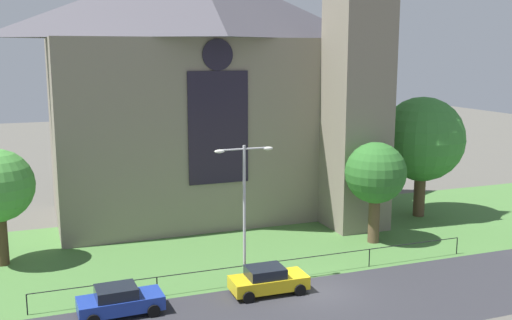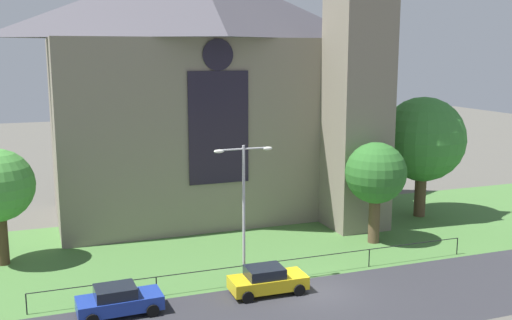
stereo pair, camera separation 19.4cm
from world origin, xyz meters
TOP-DOWN VIEW (x-y plane):
  - ground at (0.00, 10.00)m, footprint 160.00×160.00m
  - road_asphalt at (0.00, -2.00)m, footprint 120.00×8.00m
  - grass_verge at (0.00, 8.00)m, footprint 120.00×20.00m
  - church_building at (-1.21, 17.83)m, footprint 23.20×16.20m
  - iron_railing at (-1.98, 2.50)m, footprint 26.33×0.07m
  - tree_right_near at (7.36, 6.56)m, footprint 4.19×4.19m
  - tree_right_far at (14.38, 11.18)m, footprint 6.64×6.64m
  - streetlamp_near at (-3.58, 2.40)m, footprint 3.37×0.26m
  - parked_car_blue at (-10.76, 0.92)m, footprint 4.26×2.14m
  - parked_car_yellow at (-2.78, 0.86)m, footprint 4.23×2.08m

SIDE VIEW (x-z plane):
  - ground at x=0.00m, z-range 0.00..0.00m
  - grass_verge at x=0.00m, z-range 0.00..0.01m
  - road_asphalt at x=0.00m, z-range 0.00..0.01m
  - parked_car_blue at x=-10.76m, z-range -0.01..1.50m
  - parked_car_yellow at x=-2.78m, z-range -0.01..1.50m
  - iron_railing at x=-1.98m, z-range 0.39..1.52m
  - tree_right_near at x=7.36m, z-range 1.32..8.33m
  - streetlamp_near at x=-3.58m, z-range 1.11..9.13m
  - tree_right_far at x=14.38m, z-range 1.41..10.97m
  - church_building at x=-1.21m, z-range -2.73..23.27m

